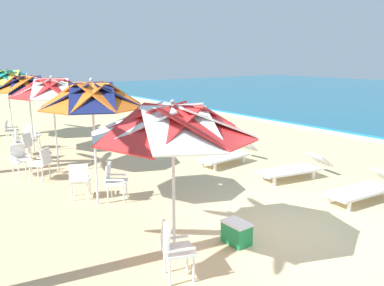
{
  "coord_description": "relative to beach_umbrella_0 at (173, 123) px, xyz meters",
  "views": [
    {
      "loc": [
        4.21,
        -5.53,
        3.22
      ],
      "look_at": [
        -3.65,
        0.36,
        1.0
      ],
      "focal_mm": 36.25,
      "sensor_mm": 36.0,
      "label": 1
    }
  ],
  "objects": [
    {
      "name": "plastic_chair_4",
      "position": [
        -5.37,
        -0.54,
        -1.73
      ],
      "size": [
        0.63,
        0.63,
        0.87
      ],
      "color": "white",
      "rests_on": "ground"
    },
    {
      "name": "plastic_chair_1",
      "position": [
        -3.41,
        -0.26,
        -1.73
      ],
      "size": [
        0.62,
        0.6,
        0.87
      ],
      "color": "white",
      "rests_on": "ground"
    },
    {
      "name": "beach_umbrella_1",
      "position": [
        -2.89,
        -0.08,
        0.16
      ],
      "size": [
        2.25,
        2.25,
        2.77
      ],
      "color": "silver",
      "rests_on": "ground"
    },
    {
      "name": "plastic_chair_0",
      "position": [
        0.56,
        -0.38,
        -1.73
      ],
      "size": [
        0.57,
        0.59,
        0.87
      ],
      "color": "white",
      "rests_on": "ground"
    },
    {
      "name": "plastic_chair_8",
      "position": [
        -10.77,
        -0.14,
        -1.73
      ],
      "size": [
        0.57,
        0.59,
        0.87
      ],
      "color": "white",
      "rests_on": "ground"
    },
    {
      "name": "beach_umbrella_4",
      "position": [
        -11.72,
        0.13,
        0.17
      ],
      "size": [
        2.63,
        2.63,
        2.74
      ],
      "color": "silver",
      "rests_on": "ground"
    },
    {
      "name": "plastic_chair_6",
      "position": [
        -8.47,
        -0.33,
        -1.73
      ],
      "size": [
        0.5,
        0.52,
        0.87
      ],
      "color": "white",
      "rests_on": "ground"
    },
    {
      "name": "ground_plane",
      "position": [
        0.63,
        2.27,
        -2.22
      ],
      "size": [
        80.0,
        80.0,
        0.0
      ],
      "primitive_type": "plane",
      "color": "#D3B784"
    },
    {
      "name": "plastic_chair_5",
      "position": [
        -9.2,
        0.23,
        -1.73
      ],
      "size": [
        0.63,
        0.61,
        0.87
      ],
      "color": "white",
      "rests_on": "ground"
    },
    {
      "name": "plastic_chair_7",
      "position": [
        -7.78,
        -0.4,
        -1.73
      ],
      "size": [
        0.63,
        0.63,
        0.87
      ],
      "color": "white",
      "rests_on": "ground"
    },
    {
      "name": "beach_umbrella_2",
      "position": [
        -5.83,
        0.02,
        0.13
      ],
      "size": [
        2.27,
        2.27,
        2.71
      ],
      "color": "silver",
      "rests_on": "ground"
    },
    {
      "name": "beach_umbrella_0",
      "position": [
        0.0,
        0.0,
        0.0
      ],
      "size": [
        2.62,
        2.62,
        2.57
      ],
      "color": "silver",
      "rests_on": "ground"
    },
    {
      "name": "sun_lounger_1",
      "position": [
        0.52,
        4.87,
        -1.94
      ],
      "size": [
        0.85,
        2.2,
        0.62
      ],
      "color": "white",
      "rests_on": "ground"
    },
    {
      "name": "beach_umbrella_3",
      "position": [
        -8.7,
        0.13,
        0.06
      ],
      "size": [
        2.26,
        2.26,
        2.66
      ],
      "color": "silver",
      "rests_on": "ground"
    },
    {
      "name": "plastic_chair_3",
      "position": [
        -6.16,
        -0.89,
        -1.73
      ],
      "size": [
        0.54,
        0.52,
        0.87
      ],
      "color": "white",
      "rests_on": "ground"
    },
    {
      "name": "plastic_chair_2",
      "position": [
        -2.88,
        0.32,
        -1.73
      ],
      "size": [
        0.63,
        0.63,
        0.87
      ],
      "color": "white",
      "rests_on": "ground"
    },
    {
      "name": "sun_lounger_3",
      "position": [
        -3.6,
        4.44,
        -1.94
      ],
      "size": [
        0.83,
        2.2,
        0.62
      ],
      "color": "white",
      "rests_on": "ground"
    },
    {
      "name": "cooler_box",
      "position": [
        0.3,
        1.11,
        -2.02
      ],
      "size": [
        0.5,
        0.34,
        0.4
      ],
      "color": "#238C4C",
      "rests_on": "ground"
    },
    {
      "name": "sun_lounger_2",
      "position": [
        -1.46,
        4.88,
        -1.94
      ],
      "size": [
        1.05,
        2.23,
        0.62
      ],
      "color": "white",
      "rests_on": "ground"
    }
  ]
}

